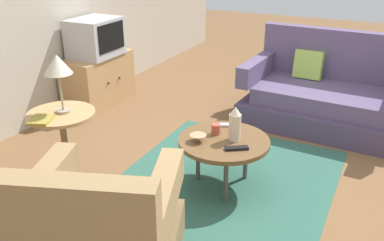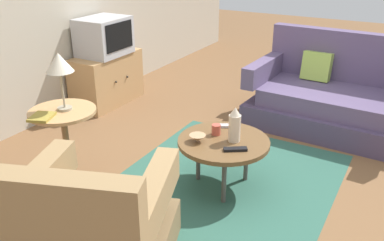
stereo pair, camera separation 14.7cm
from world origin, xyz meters
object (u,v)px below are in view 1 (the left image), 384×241
Objects in this scene: tv_remote_dark at (237,148)px; book at (41,120)px; television at (95,37)px; couch at (324,96)px; side_table at (64,135)px; coffee_table at (224,143)px; tv_remote_silver at (225,125)px; vase at (235,124)px; bowl at (198,138)px; tv_stand at (99,80)px; mug at (216,129)px; armchair at (99,237)px; table_lamp at (58,66)px.

tv_remote_dark is 1.43m from book.
television reaches higher than book.
couch is 2.72m from side_table.
tv_remote_silver reaches higher than coffee_table.
vase is 0.30m from bowl.
couch is 2.57m from tv_stand.
couch is 1.71m from coffee_table.
bowl reaches higher than tv_remote_silver.
bowl is 0.74× the size of tv_remote_dark.
television is at bearing 63.34° from mug.
bowl is 0.31m from tv_remote_dark.
mug is (1.32, -0.16, 0.16)m from armchair.
armchair is 1.10m from side_table.
book is at bearing 124.09° from coffee_table.
side_table reaches higher than bowl.
couch is at bearing -16.16° from coffee_table.
tv_stand is (2.28, 1.77, 0.00)m from armchair.
tv_stand is at bearing 29.97° from side_table.
book is at bearing 123.78° from bowl.
coffee_table is at bearing -116.95° from tv_stand.
vase is at bearing -115.53° from tv_stand.
mug is 0.73× the size of tv_remote_silver.
armchair is 1.28m from coffee_table.
bowl is at bearing 121.14° from vase.
vase is 0.20m from mug.
armchair is at bearing -130.10° from table_lamp.
coffee_table is 1.37m from table_lamp.
bowl is (-0.12, 0.17, 0.06)m from coffee_table.
tv_remote_dark is (-0.18, -0.24, -0.03)m from mug.
table_lamp is at bearing 116.80° from coffee_table.
television is 2.00m from book.
tv_stand is at bearing 63.46° from mug.
table_lamp is 0.40m from book.
coffee_table is at bearing -124.44° from mug.
television is 1.83m from table_lamp.
vase reaches higher than book.
side_table is 1.87m from television.
tv_stand is 3.19× the size of vase.
television reaches higher than side_table.
armchair reaches higher than tv_remote_silver.
book is (-2.39, 1.59, 0.36)m from couch.
side_table is 0.27m from book.
tv_remote_silver is (0.23, 0.09, 0.04)m from coffee_table.
television is (1.03, 2.01, 0.43)m from coffee_table.
tv_stand is 5.58× the size of tv_remote_silver.
mug reaches higher than tv_remote_silver.
couch is 2.29× the size of coffee_table.
table_lamp is 2.78× the size of tv_remote_silver.
bowl is at bearing -121.75° from tv_stand.
television is at bearing 108.03° from armchair.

